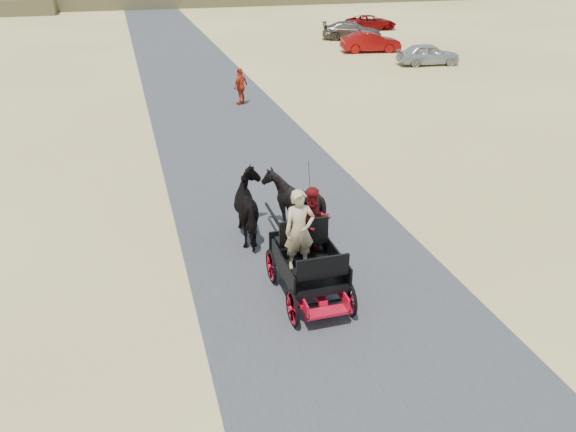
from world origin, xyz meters
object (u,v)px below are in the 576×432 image
object	(u,v)px
horse_left	(252,208)
car_c	(352,31)
car_a	(428,54)
horse_right	(293,203)
car_d	(371,22)
car_b	(371,42)
pedestrian	(241,86)
carriage	(308,282)

from	to	relation	value
horse_left	car_c	bearing A→B (deg)	-116.38
car_a	horse_right	bearing A→B (deg)	148.88
car_d	car_b	bearing A→B (deg)	157.34
pedestrian	car_c	bearing A→B (deg)	-170.99
car_a	car_b	world-z (taller)	car_b
car_a	car_d	size ratio (longest dim) A/B	0.87
car_b	car_c	size ratio (longest dim) A/B	0.88
car_a	car_d	xyz separation A→B (m)	(2.83, 15.27, -0.04)
carriage	car_b	world-z (taller)	car_b
car_a	car_c	distance (m)	10.72
carriage	car_c	bearing A→B (deg)	66.53
carriage	car_a	distance (m)	26.91
carriage	car_c	size ratio (longest dim) A/B	0.52
horse_right	car_c	distance (m)	32.96
horse_right	horse_left	bearing A→B (deg)	0.00
carriage	car_c	world-z (taller)	car_c
pedestrian	car_d	size ratio (longest dim) A/B	0.39
car_d	carriage	bearing A→B (deg)	155.65
car_c	car_d	size ratio (longest dim) A/B	1.05
horse_left	car_d	size ratio (longest dim) A/B	0.45
car_c	horse_left	bearing A→B (deg)	171.47
car_b	car_a	bearing A→B (deg)	-154.34
car_a	car_c	world-z (taller)	car_c
pedestrian	car_b	xyz separation A→B (m)	(11.59, 11.23, -0.19)
car_b	car_c	world-z (taller)	car_b
horse_left	car_a	bearing A→B (deg)	-129.13
horse_left	car_d	xyz separation A→B (m)	(18.50, 34.54, -0.23)
pedestrian	car_d	xyz separation A→B (m)	(16.05, 21.33, -0.25)
horse_left	horse_right	size ratio (longest dim) A/B	1.18
carriage	horse_left	world-z (taller)	horse_left
carriage	car_a	world-z (taller)	car_a
carriage	pedestrian	xyz separation A→B (m)	(1.90, 16.21, 0.50)
horse_right	car_d	size ratio (longest dim) A/B	0.38
horse_right	car_c	world-z (taller)	horse_right
car_c	car_d	xyz separation A→B (m)	(3.65, 4.58, -0.06)
pedestrian	car_d	distance (m)	26.70
pedestrian	car_d	world-z (taller)	pedestrian
horse_right	pedestrian	world-z (taller)	pedestrian
car_a	car_c	xyz separation A→B (m)	(-0.82, 10.69, 0.02)
horse_right	pedestrian	size ratio (longest dim) A/B	0.98
pedestrian	car_b	distance (m)	16.14
horse_left	car_b	world-z (taller)	horse_left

